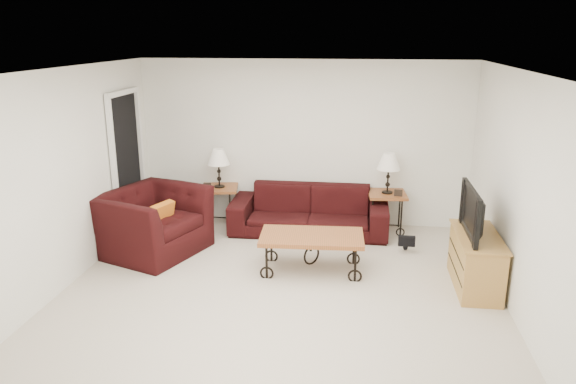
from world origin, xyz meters
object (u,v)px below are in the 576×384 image
object	(u,v)px
side_table_right	(386,212)
lamp_left	(219,168)
lamp_right	(388,173)
coffee_table	(312,253)
sofa	(309,210)
side_table_left	(220,205)
armchair	(153,222)
backpack	(406,235)
tv_stand	(476,261)
television	(479,212)

from	to	relation	value
side_table_right	lamp_left	world-z (taller)	lamp_left
lamp_right	coffee_table	bearing A→B (deg)	-121.98
sofa	lamp_left	xyz separation A→B (m)	(-1.40, 0.18, 0.55)
side_table_left	side_table_right	distance (m)	2.54
armchair	backpack	bearing A→B (deg)	-60.86
lamp_right	tv_stand	size ratio (longest dim) A/B	0.56
side_table_right	backpack	size ratio (longest dim) A/B	1.35
side_table_left	lamp_left	size ratio (longest dim) A/B	1.00
side_table_left	backpack	world-z (taller)	side_table_left
side_table_left	lamp_left	xyz separation A→B (m)	(0.00, 0.00, 0.59)
armchair	backpack	xyz separation A→B (m)	(3.40, 0.50, -0.20)
armchair	lamp_left	bearing A→B (deg)	-5.86
sofa	coffee_table	size ratio (longest dim) A/B	1.82
tv_stand	television	xyz separation A→B (m)	(-0.02, -0.00, 0.60)
backpack	tv_stand	bearing A→B (deg)	-37.99
side_table_right	coffee_table	size ratio (longest dim) A/B	0.47
lamp_left	side_table_right	bearing A→B (deg)	0.00
television	backpack	distance (m)	1.42
side_table_right	lamp_left	xyz separation A→B (m)	(-2.54, -0.00, 0.59)
side_table_left	lamp_right	bearing A→B (deg)	0.00
coffee_table	television	size ratio (longest dim) A/B	1.31
side_table_left	television	distance (m)	3.94
sofa	backpack	xyz separation A→B (m)	(1.38, -0.54, -0.12)
coffee_table	television	world-z (taller)	television
side_table_left	lamp_right	xyz separation A→B (m)	(2.54, 0.00, 0.60)
lamp_right	armchair	xyz separation A→B (m)	(-3.15, -1.22, -0.47)
side_table_left	armchair	world-z (taller)	armchair
side_table_left	coffee_table	xyz separation A→B (m)	(1.57, -1.56, -0.06)
lamp_left	backpack	bearing A→B (deg)	-14.55
lamp_left	armchair	xyz separation A→B (m)	(-0.61, -1.22, -0.47)
sofa	lamp_right	world-z (taller)	lamp_right
tv_stand	backpack	xyz separation A→B (m)	(-0.71, 1.03, -0.10)
television	side_table_left	bearing A→B (deg)	-116.75
side_table_right	television	size ratio (longest dim) A/B	0.62
sofa	side_table_left	bearing A→B (deg)	172.68
coffee_table	tv_stand	bearing A→B (deg)	-5.78
lamp_left	television	bearing A→B (deg)	-26.75
lamp_right	backpack	world-z (taller)	lamp_right
lamp_left	television	size ratio (longest dim) A/B	0.62
coffee_table	side_table_right	bearing A→B (deg)	58.02
lamp_left	armchair	distance (m)	1.44
sofa	armchair	xyz separation A→B (m)	(-2.01, -1.04, 0.09)
armchair	television	distance (m)	4.15
side_table_right	backpack	xyz separation A→B (m)	(0.25, -0.72, -0.08)
armchair	lamp_right	bearing A→B (deg)	-48.02
lamp_left	television	distance (m)	3.89
tv_stand	backpack	world-z (taller)	tv_stand
backpack	lamp_left	bearing A→B (deg)	-177.17
sofa	side_table_right	xyz separation A→B (m)	(1.14, 0.18, -0.04)
side_table_right	lamp_left	bearing A→B (deg)	-180.00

